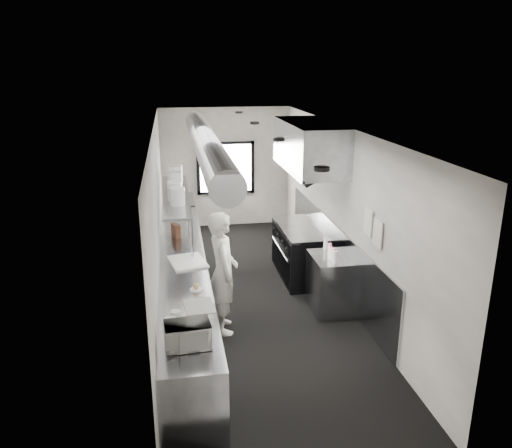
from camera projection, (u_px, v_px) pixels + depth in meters
name	position (u px, v px, depth m)	size (l,w,h in m)	color
floor	(253.00, 295.00, 8.57)	(3.00, 8.00, 0.01)	black
ceiling	(252.00, 129.00, 7.72)	(3.00, 8.00, 0.01)	white
wall_back	(225.00, 168.00, 11.90)	(3.00, 0.02, 2.80)	beige
wall_front	(326.00, 348.00, 4.39)	(3.00, 0.02, 2.80)	beige
wall_left	(158.00, 221.00, 7.91)	(0.02, 8.00, 2.80)	beige
wall_right	(342.00, 212.00, 8.38)	(0.02, 8.00, 2.80)	beige
wall_cladding	(333.00, 254.00, 8.92)	(0.03, 5.50, 1.10)	gray
hvac_duct	(205.00, 142.00, 8.06)	(0.40, 0.40, 6.40)	gray
service_window	(226.00, 168.00, 11.87)	(1.36, 0.05, 1.25)	silver
exhaust_hood	(309.00, 146.00, 8.67)	(0.81, 2.20, 0.88)	gray
prep_counter	(184.00, 288.00, 7.78)	(0.70, 6.00, 0.90)	gray
pass_shelf	(176.00, 196.00, 8.85)	(0.45, 3.00, 0.68)	gray
range	(303.00, 251.00, 9.25)	(0.88, 1.60, 0.94)	black
bottle_station	(332.00, 283.00, 7.96)	(0.65, 0.80, 0.90)	gray
far_work_table	(179.00, 219.00, 11.26)	(0.70, 1.20, 0.90)	gray
notice_sheet_a	(368.00, 222.00, 7.19)	(0.02, 0.28, 0.38)	silver
notice_sheet_b	(378.00, 233.00, 6.88)	(0.02, 0.28, 0.38)	silver
line_cook	(223.00, 273.00, 7.22)	(0.66, 0.43, 1.80)	silver
microwave	(188.00, 335.00, 5.31)	(0.44, 0.34, 0.27)	silver
deli_tub_a	(170.00, 322.00, 5.76)	(0.13, 0.13, 0.09)	silver
deli_tub_b	(176.00, 314.00, 5.93)	(0.12, 0.12, 0.09)	silver
newspaper	(199.00, 306.00, 6.22)	(0.35, 0.44, 0.01)	beige
small_plate	(196.00, 289.00, 6.67)	(0.17, 0.17, 0.01)	white
pastry	(196.00, 286.00, 6.66)	(0.08, 0.08, 0.08)	tan
cutting_board	(188.00, 262.00, 7.59)	(0.49, 0.66, 0.02)	white
knife_block	(176.00, 231.00, 8.68)	(0.09, 0.21, 0.23)	#4C291A
plate_stack_a	(177.00, 196.00, 8.13)	(0.24, 0.24, 0.28)	white
plate_stack_b	(175.00, 191.00, 8.42)	(0.24, 0.24, 0.31)	white
plate_stack_c	(175.00, 181.00, 9.06)	(0.23, 0.23, 0.33)	white
plate_stack_d	(176.00, 175.00, 9.50)	(0.23, 0.23, 0.36)	white
squeeze_bottle_a	(335.00, 257.00, 7.54)	(0.06, 0.06, 0.19)	white
squeeze_bottle_b	(332.00, 254.00, 7.67)	(0.06, 0.06, 0.19)	white
squeeze_bottle_c	(330.00, 252.00, 7.74)	(0.06, 0.06, 0.18)	white
squeeze_bottle_d	(330.00, 249.00, 7.89)	(0.06, 0.06, 0.18)	white
squeeze_bottle_e	(326.00, 243.00, 8.12)	(0.07, 0.07, 0.20)	white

